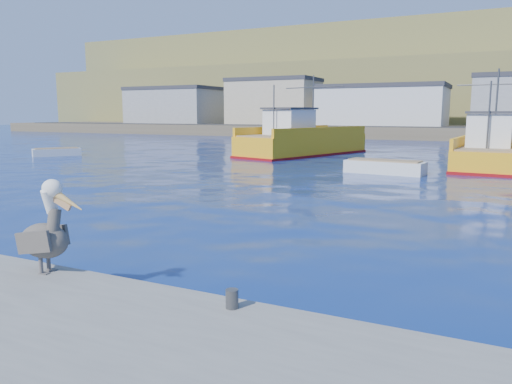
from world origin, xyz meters
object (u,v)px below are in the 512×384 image
at_px(trawler_yellow_a, 301,141).
at_px(skiff_left, 57,153).
at_px(pelican, 46,233).
at_px(trawler_yellow_b, 491,153).
at_px(skiff_mid, 385,168).

bearing_deg(trawler_yellow_a, skiff_left, -151.00).
bearing_deg(pelican, trawler_yellow_b, 76.41).
bearing_deg(skiff_mid, trawler_yellow_a, 131.97).
xyz_separation_m(trawler_yellow_a, skiff_left, (-17.73, -9.83, -0.88)).
bearing_deg(trawler_yellow_b, skiff_mid, -132.76).
bearing_deg(trawler_yellow_a, trawler_yellow_b, -16.33).
bearing_deg(skiff_mid, pelican, -93.75).
height_order(trawler_yellow_b, skiff_left, trawler_yellow_b).
distance_m(trawler_yellow_a, skiff_left, 20.29).
xyz_separation_m(trawler_yellow_b, skiff_left, (-32.31, -5.56, -0.74)).
bearing_deg(trawler_yellow_b, trawler_yellow_a, 163.67).
bearing_deg(trawler_yellow_b, skiff_left, -170.24).
height_order(trawler_yellow_a, trawler_yellow_b, trawler_yellow_a).
xyz_separation_m(trawler_yellow_a, skiff_mid, (9.14, -10.16, -0.82)).
relative_size(trawler_yellow_a, trawler_yellow_b, 1.29).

